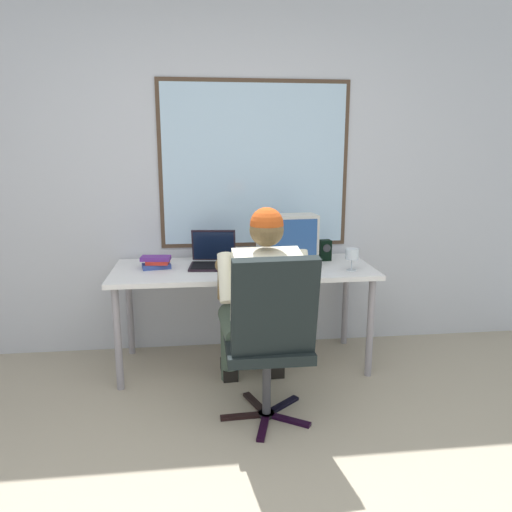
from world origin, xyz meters
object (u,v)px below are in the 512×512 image
Objects in this scene: desk at (243,276)px; laptop at (213,256)px; person_seated at (262,303)px; desk_speaker at (325,250)px; office_chair at (271,331)px; crt_monitor at (287,237)px; book_stack at (157,262)px; wine_glass at (352,255)px.

laptop reaches higher than desk.
person_seated is 0.91m from desk_speaker.
crt_monitor is (0.24, 0.84, 0.36)m from office_chair.
desk_speaker is at bearing 23.51° from crt_monitor.
crt_monitor is at bearing 74.04° from office_chair.
wine_glass is at bearing -9.13° from book_stack.
book_stack is (-0.91, 0.03, -0.16)m from crt_monitor.
office_chair is 1.11m from book_stack.
book_stack is (-0.60, 0.04, 0.11)m from desk.
office_chair reaches higher than desk_speaker.
wine_glass is 0.72× the size of book_stack.
desk is at bearing -178.95° from crt_monitor.
desk is 0.56m from person_seated.
wine_glass is (0.66, 0.37, 0.19)m from person_seated.
laptop is at bearing -175.66° from desk_speaker.
crt_monitor is 0.36m from desk_speaker.
desk is 11.85× the size of desk_speaker.
desk is 5.24× the size of laptop.
person_seated reaches higher than desk.
office_chair is at bearing -72.82° from laptop.
wine_glass is 1.00× the size of desk_speaker.
laptop is 0.83m from desk_speaker.
book_stack is at bearing 138.28° from person_seated.
person_seated is at bearing -114.24° from crt_monitor.
crt_monitor is 2.00× the size of book_stack.
desk is at bearing -3.34° from book_stack.
person_seated is 0.89m from book_stack.
wine_glass is (0.93, -0.26, 0.04)m from laptop.
person_seated reaches higher than wine_glass.
crt_monitor is 2.78× the size of desk_speaker.
book_stack is (-0.66, 0.59, 0.13)m from person_seated.
crt_monitor is 0.54m from laptop.
desk_speaker is 1.22m from book_stack.
person_seated is 5.84× the size of book_stack.
laptop is at bearing 113.05° from person_seated.
wine_glass is at bearing -23.92° from crt_monitor.
desk is 0.61m from book_stack.
laptop is (-0.28, 0.91, 0.22)m from office_chair.
wine_glass is at bearing -15.30° from laptop.
wine_glass is at bearing 45.01° from office_chair.
laptop is at bearing 172.12° from crt_monitor.
book_stack is at bearing -173.79° from laptop.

